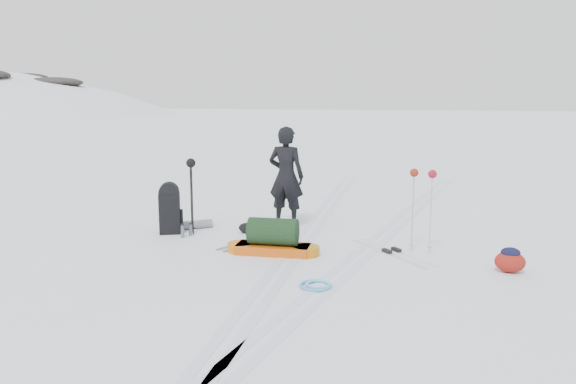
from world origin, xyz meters
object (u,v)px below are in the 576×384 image
at_px(skier, 286,176).
at_px(expedition_rucksack, 173,209).
at_px(pulk_sled, 273,240).
at_px(ski_poles_black, 191,172).

height_order(skier, expedition_rucksack, skier).
bearing_deg(pulk_sled, skier, 95.89).
distance_m(pulk_sled, ski_poles_black, 2.31).
bearing_deg(expedition_rucksack, pulk_sled, -44.50).
xyz_separation_m(pulk_sled, expedition_rucksack, (-2.26, 0.84, 0.22)).
height_order(pulk_sled, expedition_rucksack, expedition_rucksack).
distance_m(skier, expedition_rucksack, 2.30).
relative_size(skier, pulk_sled, 1.26).
bearing_deg(ski_poles_black, pulk_sled, -31.17).
relative_size(pulk_sled, expedition_rucksack, 1.62).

